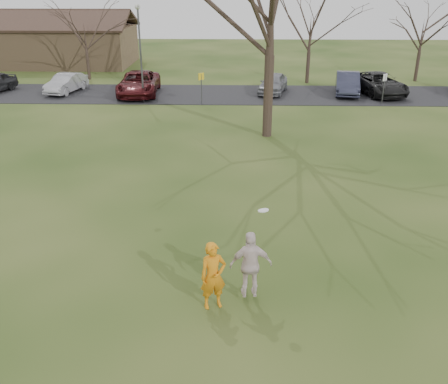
{
  "coord_description": "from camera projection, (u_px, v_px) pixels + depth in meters",
  "views": [
    {
      "loc": [
        0.39,
        -10.25,
        7.79
      ],
      "look_at": [
        0.0,
        4.0,
        1.5
      ],
      "focal_mm": 39.03,
      "sensor_mm": 36.0,
      "label": 1
    }
  ],
  "objects": [
    {
      "name": "car_6",
      "position": [
        379.0,
        84.0,
        35.04
      ],
      "size": [
        3.59,
        5.87,
        1.52
      ],
      "primitive_type": "imported",
      "rotation": [
        0.0,
        0.0,
        0.21
      ],
      "color": "black",
      "rests_on": "parking_strip"
    },
    {
      "name": "ground",
      "position": [
        220.0,
        308.0,
        12.53
      ],
      "size": [
        120.0,
        120.0,
        0.0
      ],
      "primitive_type": "plane",
      "color": "#1E380F",
      "rests_on": "ground"
    },
    {
      "name": "car_5",
      "position": [
        347.0,
        83.0,
        35.15
      ],
      "size": [
        2.37,
        4.84,
        1.53
      ],
      "primitive_type": "imported",
      "rotation": [
        0.0,
        0.0,
        -0.17
      ],
      "color": "#2B2D41",
      "rests_on": "parking_strip"
    },
    {
      "name": "lamp_post",
      "position": [
        140.0,
        42.0,
        31.66
      ],
      "size": [
        0.34,
        0.34,
        6.27
      ],
      "color": "#47474C",
      "rests_on": "ground"
    },
    {
      "name": "car_4",
      "position": [
        273.0,
        83.0,
        35.46
      ],
      "size": [
        2.66,
        4.46,
        1.42
      ],
      "primitive_type": "imported",
      "rotation": [
        0.0,
        0.0,
        -0.25
      ],
      "color": "gray",
      "rests_on": "parking_strip"
    },
    {
      "name": "sign_white",
      "position": [
        384.0,
        84.0,
        31.81
      ],
      "size": [
        0.35,
        0.35,
        2.08
      ],
      "color": "#47474C",
      "rests_on": "ground"
    },
    {
      "name": "small_tree_row",
      "position": [
        289.0,
        32.0,
        38.34
      ],
      "size": [
        55.0,
        5.9,
        8.5
      ],
      "color": "#352821",
      "rests_on": "ground"
    },
    {
      "name": "car_2",
      "position": [
        139.0,
        83.0,
        34.94
      ],
      "size": [
        3.0,
        5.93,
        1.61
      ],
      "primitive_type": "imported",
      "rotation": [
        0.0,
        0.0,
        0.06
      ],
      "color": "#4B1115",
      "rests_on": "parking_strip"
    },
    {
      "name": "sign_yellow",
      "position": [
        201.0,
        83.0,
        32.12
      ],
      "size": [
        0.35,
        0.35,
        2.08
      ],
      "color": "#47474C",
      "rests_on": "ground"
    },
    {
      "name": "catching_play",
      "position": [
        251.0,
        265.0,
        12.41
      ],
      "size": [
        1.13,
        0.62,
        2.43
      ],
      "color": "silver",
      "rests_on": "ground"
    },
    {
      "name": "building",
      "position": [
        27.0,
        44.0,
        47.01
      ],
      "size": [
        20.6,
        8.5,
        5.14
      ],
      "color": "#8C6D4C",
      "rests_on": "ground"
    },
    {
      "name": "car_1",
      "position": [
        66.0,
        83.0,
        35.65
      ],
      "size": [
        2.29,
        4.32,
        1.35
      ],
      "primitive_type": "imported",
      "rotation": [
        0.0,
        0.0,
        -0.22
      ],
      "color": "#A4A3A9",
      "rests_on": "parking_strip"
    },
    {
      "name": "player_defender",
      "position": [
        213.0,
        276.0,
        12.23
      ],
      "size": [
        0.78,
        0.63,
        1.84
      ],
      "primitive_type": "imported",
      "rotation": [
        0.0,
        0.0,
        0.33
      ],
      "color": "orange",
      "rests_on": "ground"
    },
    {
      "name": "parking_strip",
      "position": [
        232.0,
        94.0,
        35.39
      ],
      "size": [
        62.0,
        6.5,
        0.04
      ],
      "primitive_type": "cube",
      "color": "black",
      "rests_on": "ground"
    }
  ]
}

